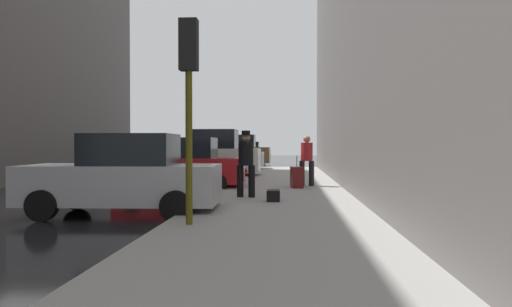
% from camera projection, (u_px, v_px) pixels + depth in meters
% --- Properties ---
extents(ground_plane, '(120.00, 120.00, 0.00)m').
position_uv_depth(ground_plane, '(30.00, 209.00, 12.03)').
color(ground_plane, black).
extents(sidewalk, '(4.00, 40.00, 0.15)m').
position_uv_depth(sidewalk, '(278.00, 208.00, 11.63)').
color(sidewalk, gray).
rests_on(sidewalk, ground_plane).
extents(parked_silver_sedan, '(4.26, 2.16, 1.79)m').
position_uv_depth(parked_silver_sedan, '(124.00, 177.00, 10.92)').
color(parked_silver_sedan, '#B7BABF').
rests_on(parked_silver_sedan, ground_plane).
extents(parked_red_hatchback, '(4.20, 2.06, 1.79)m').
position_uv_depth(parked_red_hatchback, '(182.00, 165.00, 16.83)').
color(parked_red_hatchback, '#B2191E').
rests_on(parked_red_hatchback, ground_plane).
extents(parked_white_van, '(4.63, 2.11, 2.25)m').
position_uv_depth(parked_white_van, '(211.00, 156.00, 23.06)').
color(parked_white_van, silver).
rests_on(parked_white_van, ground_plane).
extents(parked_gray_coupe, '(4.27, 2.18, 1.79)m').
position_uv_depth(parked_gray_coupe, '(228.00, 156.00, 29.70)').
color(parked_gray_coupe, slate).
rests_on(parked_gray_coupe, ground_plane).
extents(parked_bronze_suv, '(4.63, 2.11, 2.25)m').
position_uv_depth(parked_bronze_suv, '(238.00, 152.00, 35.31)').
color(parked_bronze_suv, brown).
rests_on(parked_bronze_suv, ground_plane).
extents(parked_blue_sedan, '(4.21, 2.08, 1.79)m').
position_uv_depth(parked_blue_sedan, '(246.00, 153.00, 41.50)').
color(parked_blue_sedan, navy).
rests_on(parked_blue_sedan, ground_plane).
extents(fire_hydrant, '(0.42, 0.22, 0.70)m').
position_uv_depth(fire_hydrant, '(242.00, 172.00, 19.27)').
color(fire_hydrant, red).
rests_on(fire_hydrant, sidewalk).
extents(traffic_light, '(0.32, 0.32, 3.60)m').
position_uv_depth(traffic_light, '(189.00, 76.00, 8.73)').
color(traffic_light, '#514C0F').
rests_on(traffic_light, sidewalk).
extents(pedestrian_in_red_jacket, '(0.50, 0.41, 1.71)m').
position_uv_depth(pedestrian_in_red_jacket, '(307.00, 158.00, 16.92)').
color(pedestrian_in_red_jacket, black).
rests_on(pedestrian_in_red_jacket, sidewalk).
extents(pedestrian_with_fedora, '(0.53, 0.48, 1.78)m').
position_uv_depth(pedestrian_with_fedora, '(246.00, 160.00, 13.30)').
color(pedestrian_with_fedora, black).
rests_on(pedestrian_with_fedora, sidewalk).
extents(rolling_suitcase, '(0.44, 0.61, 1.04)m').
position_uv_depth(rolling_suitcase, '(297.00, 177.00, 16.20)').
color(rolling_suitcase, '#591414').
rests_on(rolling_suitcase, sidewalk).
extents(duffel_bag, '(0.32, 0.44, 0.28)m').
position_uv_depth(duffel_bag, '(273.00, 196.00, 12.33)').
color(duffel_bag, black).
rests_on(duffel_bag, sidewalk).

